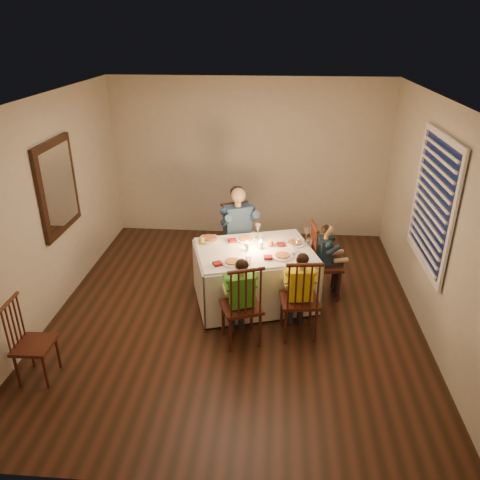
# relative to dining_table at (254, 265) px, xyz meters

# --- Properties ---
(ground) EXTENTS (5.00, 5.00, 0.00)m
(ground) POSITION_rel_dining_table_xyz_m (-0.22, -0.27, -0.54)
(ground) COLOR black
(ground) RESTS_ON ground
(wall_left) EXTENTS (0.02, 5.00, 2.60)m
(wall_left) POSITION_rel_dining_table_xyz_m (-2.47, -0.27, 0.76)
(wall_left) COLOR beige
(wall_left) RESTS_ON ground
(wall_right) EXTENTS (0.02, 5.00, 2.60)m
(wall_right) POSITION_rel_dining_table_xyz_m (2.03, -0.27, 0.76)
(wall_right) COLOR beige
(wall_right) RESTS_ON ground
(wall_back) EXTENTS (4.50, 0.02, 2.60)m
(wall_back) POSITION_rel_dining_table_xyz_m (-0.22, 2.23, 0.76)
(wall_back) COLOR beige
(wall_back) RESTS_ON ground
(ceiling) EXTENTS (5.00, 5.00, 0.00)m
(ceiling) POSITION_rel_dining_table_xyz_m (-0.22, -0.27, 2.06)
(ceiling) COLOR white
(ceiling) RESTS_ON wall_back
(dining_table) EXTENTS (1.69, 1.42, 0.73)m
(dining_table) POSITION_rel_dining_table_xyz_m (0.00, 0.00, 0.00)
(dining_table) COLOR white
(dining_table) RESTS_ON ground
(chair_adult) EXTENTS (0.55, 0.54, 1.03)m
(chair_adult) POSITION_rel_dining_table_xyz_m (-0.27, 0.78, -0.54)
(chair_adult) COLOR #35150E
(chair_adult) RESTS_ON ground
(chair_near_left) EXTENTS (0.54, 0.53, 1.03)m
(chair_near_left) POSITION_rel_dining_table_xyz_m (-0.10, -0.85, -0.54)
(chair_near_left) COLOR #35150E
(chair_near_left) RESTS_ON ground
(chair_near_right) EXTENTS (0.47, 0.45, 1.03)m
(chair_near_right) POSITION_rel_dining_table_xyz_m (0.55, -0.67, -0.54)
(chair_near_right) COLOR #35150E
(chair_near_right) RESTS_ON ground
(chair_end) EXTENTS (0.46, 0.48, 1.03)m
(chair_end) POSITION_rel_dining_table_xyz_m (0.92, 0.24, -0.54)
(chair_end) COLOR #35150E
(chair_end) RESTS_ON ground
(chair_extra) EXTENTS (0.37, 0.39, 0.92)m
(chair_extra) POSITION_rel_dining_table_xyz_m (-2.12, -1.63, -0.54)
(chair_extra) COLOR #35150E
(chair_extra) RESTS_ON ground
(adult) EXTENTS (0.63, 0.61, 1.31)m
(adult) POSITION_rel_dining_table_xyz_m (-0.27, 0.78, -0.54)
(adult) COLOR navy
(adult) RESTS_ON ground
(child_green) EXTENTS (0.44, 0.42, 1.06)m
(child_green) POSITION_rel_dining_table_xyz_m (-0.10, -0.85, -0.54)
(child_green) COLOR green
(child_green) RESTS_ON ground
(child_yellow) EXTENTS (0.39, 0.37, 1.07)m
(child_yellow) POSITION_rel_dining_table_xyz_m (0.55, -0.67, -0.54)
(child_yellow) COLOR yellow
(child_yellow) RESTS_ON ground
(child_teal) EXTENTS (0.34, 0.36, 1.02)m
(child_teal) POSITION_rel_dining_table_xyz_m (0.92, 0.24, -0.54)
(child_teal) COLOR #172A39
(child_teal) RESTS_ON ground
(setting_adult) EXTENTS (0.32, 0.32, 0.02)m
(setting_adult) POSITION_rel_dining_table_xyz_m (-0.13, 0.26, 0.23)
(setting_adult) COLOR white
(setting_adult) RESTS_ON dining_table
(setting_green) EXTENTS (0.32, 0.32, 0.02)m
(setting_green) POSITION_rel_dining_table_xyz_m (-0.24, -0.39, 0.23)
(setting_green) COLOR white
(setting_green) RESTS_ON dining_table
(setting_yellow) EXTENTS (0.32, 0.32, 0.02)m
(setting_yellow) POSITION_rel_dining_table_xyz_m (0.34, -0.18, 0.23)
(setting_yellow) COLOR white
(setting_yellow) RESTS_ON dining_table
(setting_teal) EXTENTS (0.32, 0.32, 0.02)m
(setting_teal) POSITION_rel_dining_table_xyz_m (0.50, 0.19, 0.23)
(setting_teal) COLOR white
(setting_teal) RESTS_ON dining_table
(candle_left) EXTENTS (0.06, 0.06, 0.10)m
(candle_left) POSITION_rel_dining_table_xyz_m (-0.10, -0.03, 0.27)
(candle_left) COLOR white
(candle_left) RESTS_ON dining_table
(candle_right) EXTENTS (0.06, 0.06, 0.10)m
(candle_right) POSITION_rel_dining_table_xyz_m (0.08, 0.02, 0.27)
(candle_right) COLOR white
(candle_right) RESTS_ON dining_table
(squash) EXTENTS (0.09, 0.09, 0.09)m
(squash) POSITION_rel_dining_table_xyz_m (-0.68, 0.11, 0.26)
(squash) COLOR yellow
(squash) RESTS_ON dining_table
(orange_fruit) EXTENTS (0.08, 0.08, 0.08)m
(orange_fruit) POSITION_rel_dining_table_xyz_m (0.19, 0.11, 0.26)
(orange_fruit) COLOR orange
(orange_fruit) RESTS_ON dining_table
(serving_bowl) EXTENTS (0.26, 0.26, 0.06)m
(serving_bowl) POSITION_rel_dining_table_xyz_m (-0.60, 0.17, 0.25)
(serving_bowl) COLOR white
(serving_bowl) RESTS_ON dining_table
(wall_mirror) EXTENTS (0.06, 0.95, 1.15)m
(wall_mirror) POSITION_rel_dining_table_xyz_m (-2.43, 0.03, 0.96)
(wall_mirror) COLOR black
(wall_mirror) RESTS_ON wall_left
(window_blinds) EXTENTS (0.07, 1.34, 1.54)m
(window_blinds) POSITION_rel_dining_table_xyz_m (1.99, -0.17, 0.96)
(window_blinds) COLOR black
(window_blinds) RESTS_ON wall_right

